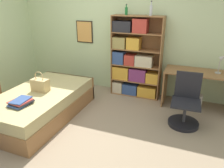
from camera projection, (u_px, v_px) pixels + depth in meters
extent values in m
plane|color=gray|center=(73.00, 123.00, 3.82)|extent=(14.00, 14.00, 0.00)
cube|color=beige|center=(110.00, 33.00, 4.85)|extent=(10.00, 0.06, 2.60)
cube|color=black|center=(85.00, 32.00, 5.03)|extent=(0.41, 0.02, 0.49)
cube|color=#DB994C|center=(84.00, 32.00, 5.02)|extent=(0.37, 0.01, 0.45)
cube|color=olive|center=(41.00, 109.00, 3.98)|extent=(1.15, 2.03, 0.29)
cube|color=tan|center=(40.00, 97.00, 3.90)|extent=(1.12, 2.00, 0.20)
cube|color=olive|center=(70.00, 85.00, 4.81)|extent=(1.15, 0.04, 0.48)
cube|color=tan|center=(40.00, 85.00, 3.86)|extent=(0.30, 0.16, 0.22)
torus|color=tan|center=(39.00, 77.00, 3.80)|extent=(0.18, 0.02, 0.18)
cube|color=#334C84|center=(22.00, 104.00, 3.40)|extent=(0.21, 0.28, 0.01)
cube|color=#334C84|center=(21.00, 103.00, 3.40)|extent=(0.27, 0.36, 0.02)
cube|color=#232328|center=(22.00, 102.00, 3.38)|extent=(0.30, 0.33, 0.02)
cube|color=#B2382D|center=(20.00, 101.00, 3.39)|extent=(0.31, 0.32, 0.01)
cube|color=#334C84|center=(21.00, 100.00, 3.39)|extent=(0.24, 0.33, 0.02)
cube|color=olive|center=(114.00, 55.00, 4.78)|extent=(0.02, 0.32, 1.71)
cube|color=olive|center=(161.00, 60.00, 4.43)|extent=(0.02, 0.32, 1.71)
cube|color=olive|center=(138.00, 56.00, 4.74)|extent=(1.05, 0.01, 1.71)
cube|color=olive|center=(135.00, 94.00, 4.92)|extent=(1.02, 0.32, 0.02)
cube|color=olive|center=(135.00, 80.00, 4.80)|extent=(1.02, 0.32, 0.02)
cube|color=olive|center=(136.00, 65.00, 4.67)|extent=(1.02, 0.32, 0.02)
cube|color=olive|center=(137.00, 50.00, 4.54)|extent=(1.02, 0.32, 0.02)
cube|color=olive|center=(138.00, 33.00, 4.42)|extent=(1.02, 0.32, 0.02)
cube|color=olive|center=(138.00, 16.00, 4.29)|extent=(1.02, 0.32, 0.02)
cube|color=beige|center=(119.00, 86.00, 4.99)|extent=(0.22, 0.24, 0.25)
cube|color=#334C84|center=(131.00, 89.00, 4.90)|extent=(0.32, 0.24, 0.23)
cube|color=gold|center=(147.00, 91.00, 4.77)|extent=(0.39, 0.24, 0.22)
cube|color=gold|center=(122.00, 72.00, 4.84)|extent=(0.36, 0.24, 0.28)
cube|color=#7A336B|center=(138.00, 74.00, 4.71)|extent=(0.36, 0.24, 0.27)
cube|color=gold|center=(153.00, 77.00, 4.61)|extent=(0.25, 0.24, 0.22)
cube|color=#334C84|center=(119.00, 57.00, 4.73)|extent=(0.24, 0.24, 0.27)
cube|color=#B2382D|center=(130.00, 59.00, 4.66)|extent=(0.22, 0.24, 0.22)
cube|color=beige|center=(144.00, 61.00, 4.55)|extent=(0.36, 0.24, 0.23)
cube|color=#99894C|center=(120.00, 42.00, 4.61)|extent=(0.27, 0.24, 0.23)
cube|color=gold|center=(134.00, 43.00, 4.50)|extent=(0.27, 0.24, 0.24)
cube|color=#232328|center=(123.00, 26.00, 4.46)|extent=(0.38, 0.24, 0.22)
cube|color=#B2382D|center=(141.00, 26.00, 4.33)|extent=(0.28, 0.24, 0.28)
cylinder|color=#1E6B2D|center=(126.00, 11.00, 4.34)|extent=(0.06, 0.06, 0.15)
cylinder|color=#1E6B2D|center=(126.00, 6.00, 4.31)|extent=(0.02, 0.02, 0.05)
cylinder|color=#232328|center=(126.00, 4.00, 4.29)|extent=(0.03, 0.03, 0.02)
cylinder|color=#B7BCC1|center=(151.00, 11.00, 4.14)|extent=(0.06, 0.06, 0.19)
cylinder|color=#B7BCC1|center=(151.00, 4.00, 4.10)|extent=(0.02, 0.02, 0.06)
cylinder|color=#232328|center=(151.00, 1.00, 4.08)|extent=(0.03, 0.03, 0.02)
cube|color=olive|center=(200.00, 73.00, 4.11)|extent=(1.30, 0.59, 0.02)
cube|color=olive|center=(165.00, 86.00, 4.46)|extent=(0.03, 0.55, 0.71)
cylinder|color=#ADA89E|center=(218.00, 73.00, 4.03)|extent=(0.11, 0.11, 0.02)
cylinder|color=#ADA89E|center=(219.00, 65.00, 3.98)|extent=(0.02, 0.02, 0.27)
cone|color=#ADA89E|center=(223.00, 57.00, 3.91)|extent=(0.14, 0.09, 0.14)
cylinder|color=black|center=(183.00, 123.00, 3.75)|extent=(0.51, 0.51, 0.06)
cylinder|color=#333338|center=(184.00, 115.00, 3.68)|extent=(0.05, 0.05, 0.40)
cube|color=black|center=(186.00, 103.00, 3.60)|extent=(0.49, 0.49, 0.03)
cube|color=black|center=(188.00, 85.00, 3.70)|extent=(0.42, 0.06, 0.46)
cylinder|color=#B7B2A8|center=(195.00, 101.00, 4.28)|extent=(0.27, 0.27, 0.29)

